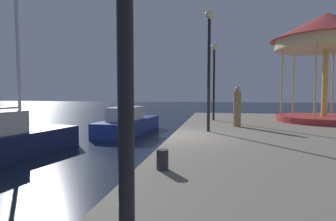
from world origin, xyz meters
TOP-DOWN VIEW (x-y plane):
  - ground_plane at (0.00, 0.00)m, footprint 120.00×120.00m
  - motorboat_blue at (-3.40, 5.28)m, footprint 2.30×5.93m
  - sailboat_navy at (-5.89, -1.42)m, footprint 2.92×5.97m
  - carousel at (7.22, 5.96)m, footprint 5.63×5.63m
  - lamp_post_mid_promenade at (1.28, 1.13)m, footprint 0.36×0.36m
  - lamp_post_far_end at (1.43, 5.63)m, footprint 0.36×0.36m
  - bollard_center at (0.55, -4.50)m, footprint 0.24×0.24m
  - person_by_the_water at (2.52, 3.00)m, footprint 0.34×0.34m

SIDE VIEW (x-z plane):
  - ground_plane at x=0.00m, z-range 0.00..0.00m
  - motorboat_blue at x=-3.40m, z-range -0.19..1.34m
  - sailboat_navy at x=-5.89m, z-range -3.03..4.34m
  - bollard_center at x=0.55m, z-range 0.80..1.20m
  - person_by_the_water at x=2.52m, z-range 0.74..2.56m
  - lamp_post_far_end at x=1.43m, z-range 1.58..5.81m
  - lamp_post_mid_promenade at x=1.28m, z-range 1.63..6.36m
  - carousel at x=7.22m, z-range 2.22..7.89m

